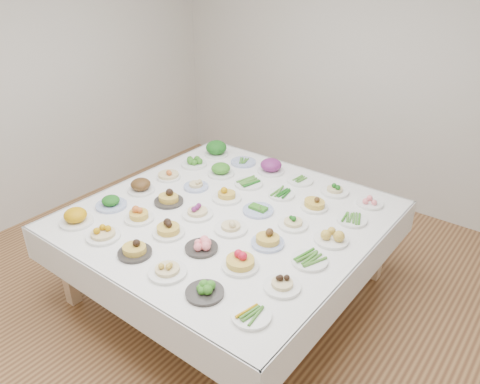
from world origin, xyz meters
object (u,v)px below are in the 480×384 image
Objects in this scene: display_table at (228,221)px; dish_18 at (168,172)px; dish_0 at (75,215)px; dish_35 at (370,201)px.

dish_18 reaches higher than display_table.
dish_18 is (-0.82, 0.15, 0.12)m from display_table.
display_table is 0.84m from dish_18.
dish_0 is at bearing -89.99° from dish_18.
dish_0 is at bearing -135.17° from dish_35.
dish_35 is at bearing 44.83° from dish_0.
display_table is 1.16m from dish_0.
dish_35 is at bearing 21.90° from dish_18.
dish_18 is at bearing 169.31° from display_table.
display_table is 10.53× the size of dish_18.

